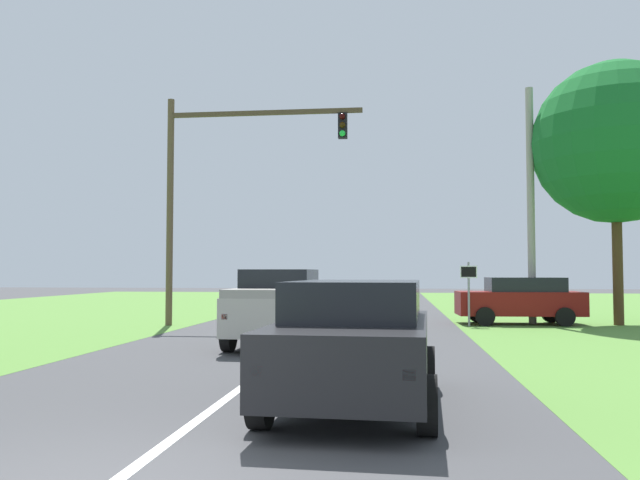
{
  "coord_description": "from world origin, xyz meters",
  "views": [
    {
      "loc": [
        2.59,
        -5.53,
        1.93
      ],
      "look_at": [
        0.05,
        15.97,
        3.0
      ],
      "focal_mm": 36.39,
      "sensor_mm": 36.0,
      "label": 1
    }
  ],
  "objects_px": {
    "pickup_truck_lead": "(281,307)",
    "utility_pole_right": "(531,205)",
    "crossing_suv_far": "(520,299)",
    "traffic_light": "(217,176)",
    "red_suv_near": "(356,339)",
    "oak_tree_right": "(615,143)",
    "keep_moving_sign": "(469,285)"
  },
  "relations": [
    {
      "from": "pickup_truck_lead",
      "to": "red_suv_near",
      "type": "bearing_deg",
      "value": -71.67
    },
    {
      "from": "pickup_truck_lead",
      "to": "utility_pole_right",
      "type": "xyz_separation_m",
      "value": [
        8.03,
        8.18,
        3.43
      ]
    },
    {
      "from": "pickup_truck_lead",
      "to": "crossing_suv_far",
      "type": "distance_m",
      "value": 10.98
    },
    {
      "from": "traffic_light",
      "to": "utility_pole_right",
      "type": "bearing_deg",
      "value": 10.79
    },
    {
      "from": "keep_moving_sign",
      "to": "utility_pole_right",
      "type": "height_order",
      "value": "utility_pole_right"
    },
    {
      "from": "oak_tree_right",
      "to": "keep_moving_sign",
      "type": "bearing_deg",
      "value": -168.36
    },
    {
      "from": "traffic_light",
      "to": "keep_moving_sign",
      "type": "relative_size",
      "value": 3.62
    },
    {
      "from": "traffic_light",
      "to": "red_suv_near",
      "type": "bearing_deg",
      "value": -66.22
    },
    {
      "from": "red_suv_near",
      "to": "pickup_truck_lead",
      "type": "xyz_separation_m",
      "value": [
        -2.42,
        7.31,
        0.05
      ]
    },
    {
      "from": "red_suv_near",
      "to": "traffic_light",
      "type": "bearing_deg",
      "value": 113.78
    },
    {
      "from": "pickup_truck_lead",
      "to": "crossing_suv_far",
      "type": "bearing_deg",
      "value": 46.53
    },
    {
      "from": "pickup_truck_lead",
      "to": "utility_pole_right",
      "type": "relative_size",
      "value": 0.55
    },
    {
      "from": "oak_tree_right",
      "to": "utility_pole_right",
      "type": "xyz_separation_m",
      "value": [
        -2.99,
        0.23,
        -2.23
      ]
    },
    {
      "from": "traffic_light",
      "to": "keep_moving_sign",
      "type": "bearing_deg",
      "value": 5.29
    },
    {
      "from": "red_suv_near",
      "to": "oak_tree_right",
      "type": "relative_size",
      "value": 0.5
    },
    {
      "from": "red_suv_near",
      "to": "utility_pole_right",
      "type": "relative_size",
      "value": 0.55
    },
    {
      "from": "traffic_light",
      "to": "utility_pole_right",
      "type": "distance_m",
      "value": 11.72
    },
    {
      "from": "oak_tree_right",
      "to": "crossing_suv_far",
      "type": "bearing_deg",
      "value": 179.79
    },
    {
      "from": "utility_pole_right",
      "to": "crossing_suv_far",
      "type": "bearing_deg",
      "value": -155.67
    },
    {
      "from": "oak_tree_right",
      "to": "red_suv_near",
      "type": "bearing_deg",
      "value": -119.38
    },
    {
      "from": "crossing_suv_far",
      "to": "keep_moving_sign",
      "type": "bearing_deg",
      "value": -150.21
    },
    {
      "from": "traffic_light",
      "to": "utility_pole_right",
      "type": "height_order",
      "value": "utility_pole_right"
    },
    {
      "from": "crossing_suv_far",
      "to": "utility_pole_right",
      "type": "relative_size",
      "value": 0.51
    },
    {
      "from": "traffic_light",
      "to": "crossing_suv_far",
      "type": "xyz_separation_m",
      "value": [
        10.99,
        1.97,
        -4.49
      ]
    },
    {
      "from": "keep_moving_sign",
      "to": "crossing_suv_far",
      "type": "relative_size",
      "value": 0.5
    },
    {
      "from": "keep_moving_sign",
      "to": "oak_tree_right",
      "type": "relative_size",
      "value": 0.24
    },
    {
      "from": "keep_moving_sign",
      "to": "utility_pole_right",
      "type": "relative_size",
      "value": 0.26
    },
    {
      "from": "traffic_light",
      "to": "oak_tree_right",
      "type": "height_order",
      "value": "oak_tree_right"
    },
    {
      "from": "keep_moving_sign",
      "to": "oak_tree_right",
      "type": "bearing_deg",
      "value": 11.64
    },
    {
      "from": "red_suv_near",
      "to": "oak_tree_right",
      "type": "xyz_separation_m",
      "value": [
        8.59,
        15.27,
        5.72
      ]
    },
    {
      "from": "red_suv_near",
      "to": "pickup_truck_lead",
      "type": "bearing_deg",
      "value": 108.33
    },
    {
      "from": "red_suv_near",
      "to": "keep_moving_sign",
      "type": "bearing_deg",
      "value": 77.47
    }
  ]
}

